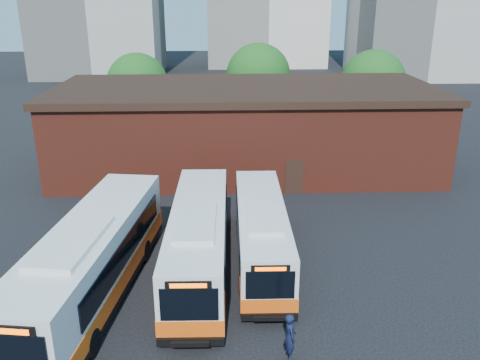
{
  "coord_description": "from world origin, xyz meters",
  "views": [
    {
      "loc": [
        -1.96,
        -18.24,
        12.81
      ],
      "look_at": [
        -0.98,
        6.17,
        3.9
      ],
      "focal_mm": 38.0,
      "sensor_mm": 36.0,
      "label": 1
    }
  ],
  "objects_px": {
    "bus_west": "(92,265)",
    "bus_midwest": "(199,242)",
    "bus_mideast": "(261,235)",
    "transit_worker": "(290,336)"
  },
  "relations": [
    {
      "from": "bus_west",
      "to": "bus_midwest",
      "type": "relative_size",
      "value": 1.11
    },
    {
      "from": "bus_midwest",
      "to": "bus_mideast",
      "type": "relative_size",
      "value": 1.1
    },
    {
      "from": "transit_worker",
      "to": "bus_mideast",
      "type": "bearing_deg",
      "value": -2.53
    },
    {
      "from": "bus_mideast",
      "to": "transit_worker",
      "type": "bearing_deg",
      "value": -85.44
    },
    {
      "from": "bus_west",
      "to": "bus_mideast",
      "type": "xyz_separation_m",
      "value": [
        7.72,
        3.25,
        -0.3
      ]
    },
    {
      "from": "bus_west",
      "to": "bus_mideast",
      "type": "distance_m",
      "value": 8.38
    },
    {
      "from": "bus_west",
      "to": "transit_worker",
      "type": "distance_m",
      "value": 9.28
    },
    {
      "from": "bus_west",
      "to": "bus_midwest",
      "type": "xyz_separation_m",
      "value": [
        4.6,
        2.27,
        -0.16
      ]
    },
    {
      "from": "bus_west",
      "to": "bus_midwest",
      "type": "bearing_deg",
      "value": 34.11
    },
    {
      "from": "bus_mideast",
      "to": "bus_midwest",
      "type": "bearing_deg",
      "value": -161.66
    }
  ]
}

